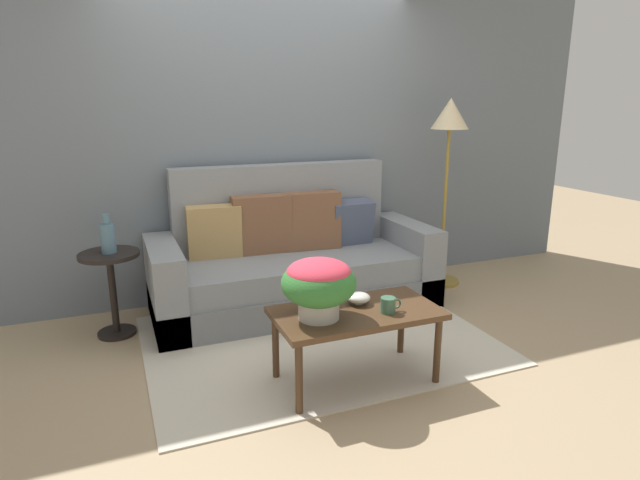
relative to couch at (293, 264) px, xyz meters
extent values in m
plane|color=tan|center=(-0.07, -0.74, -0.35)|extent=(14.00, 14.00, 0.00)
cube|color=slate|center=(-0.07, 0.46, 1.14)|extent=(6.40, 0.12, 3.00)
cube|color=beige|center=(-0.07, -0.71, -0.35)|extent=(2.35, 1.75, 0.01)
cube|color=slate|center=(0.00, -0.08, -0.23)|extent=(2.27, 0.88, 0.24)
cube|color=gray|center=(0.00, -0.10, -0.01)|extent=(1.82, 0.79, 0.20)
cube|color=gray|center=(0.00, 0.28, 0.33)|extent=(1.82, 0.16, 0.92)
cube|color=gray|center=(-1.02, -0.08, -0.04)|extent=(0.22, 0.88, 0.64)
cube|color=gray|center=(1.02, -0.08, -0.04)|extent=(0.22, 0.88, 0.64)
cube|color=#4C5670|center=(0.57, 0.11, 0.28)|extent=(0.39, 0.24, 0.40)
cube|color=tan|center=(-0.60, 0.13, 0.30)|extent=(0.43, 0.20, 0.42)
cube|color=brown|center=(0.21, 0.11, 0.32)|extent=(0.49, 0.23, 0.48)
cube|color=brown|center=(-0.22, 0.13, 0.32)|extent=(0.48, 0.18, 0.47)
cylinder|color=#442D1B|center=(-0.49, -1.52, -0.14)|extent=(0.04, 0.04, 0.42)
cylinder|color=#442D1B|center=(0.38, -1.52, -0.14)|extent=(0.04, 0.04, 0.42)
cylinder|color=#442D1B|center=(-0.49, -1.10, -0.14)|extent=(0.04, 0.04, 0.42)
cylinder|color=#442D1B|center=(0.38, -1.10, -0.14)|extent=(0.04, 0.04, 0.42)
cube|color=#4C331E|center=(-0.06, -1.31, 0.09)|extent=(0.98, 0.52, 0.04)
cylinder|color=black|center=(-1.38, -0.07, -0.34)|extent=(0.27, 0.27, 0.03)
cylinder|color=black|center=(-1.38, -0.07, -0.05)|extent=(0.05, 0.05, 0.56)
cylinder|color=black|center=(-1.38, -0.07, 0.25)|extent=(0.41, 0.41, 0.03)
cylinder|color=olive|center=(1.45, 0.00, -0.34)|extent=(0.34, 0.34, 0.03)
cylinder|color=olive|center=(1.45, 0.00, 0.37)|extent=(0.03, 0.03, 1.38)
cone|color=beige|center=(1.45, 0.00, 1.19)|extent=(0.32, 0.32, 0.26)
cylinder|color=#B7B2A8|center=(-0.31, -1.33, 0.17)|extent=(0.23, 0.23, 0.13)
ellipsoid|color=#337533|center=(-0.31, -1.33, 0.31)|extent=(0.42, 0.42, 0.26)
ellipsoid|color=#DB384C|center=(-0.31, -1.33, 0.38)|extent=(0.36, 0.36, 0.14)
cylinder|color=#3D664C|center=(0.10, -1.41, 0.15)|extent=(0.09, 0.09, 0.09)
torus|color=#3D664C|center=(0.15, -1.41, 0.15)|extent=(0.06, 0.01, 0.06)
cylinder|color=silver|center=(0.00, -1.23, 0.11)|extent=(0.05, 0.05, 0.02)
ellipsoid|color=silver|center=(0.00, -1.23, 0.14)|extent=(0.14, 0.14, 0.06)
cylinder|color=slate|center=(-1.38, -0.07, 0.37)|extent=(0.10, 0.10, 0.21)
cylinder|color=slate|center=(-1.38, -0.07, 0.51)|extent=(0.05, 0.05, 0.07)
camera|label=1|loc=(-1.34, -3.91, 1.30)|focal=29.65mm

